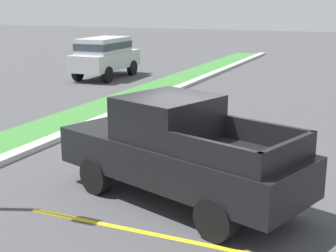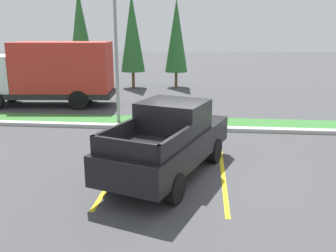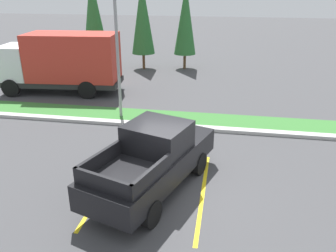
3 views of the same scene
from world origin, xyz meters
The scene contains 6 objects.
ground_plane centered at (0.00, 0.00, 0.00)m, with size 120.00×120.00×0.00m, color #424244.
parking_line_near centered at (-2.28, 0.06, 0.00)m, with size 0.12×4.80×0.01m, color yellow.
parking_line_far centered at (0.82, 0.06, 0.00)m, with size 0.12×4.80×0.01m, color yellow.
curb_strip centered at (0.00, 5.00, 0.07)m, with size 56.00×0.40×0.15m, color #B2B2AD.
pickup_truck_main centered at (-0.72, 0.11, 1.04)m, with size 3.48×5.55×2.10m.
suv_distant centered at (12.92, 9.88, 1.24)m, with size 4.65×2.07×2.10m.
Camera 1 is at (-9.24, -3.42, 3.88)m, focal length 52.39 mm.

